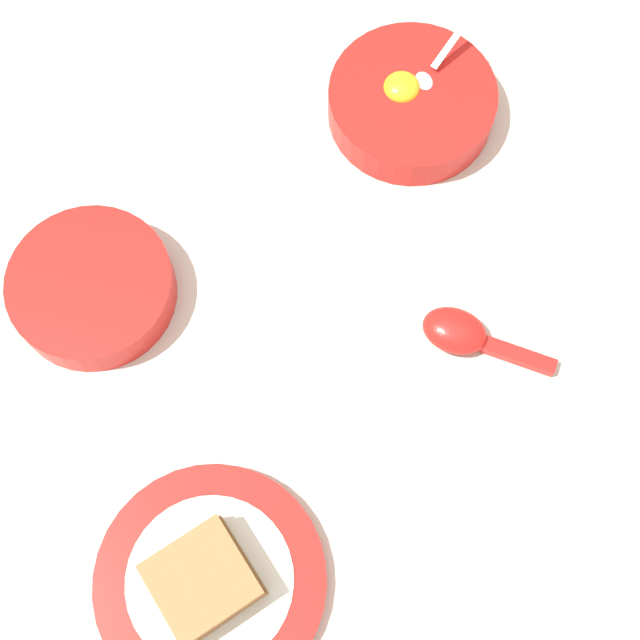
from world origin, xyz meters
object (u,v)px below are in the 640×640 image
object	(u,v)px
egg_bowl	(411,102)
toast_sandwich	(203,580)
toast_plate	(211,581)
congee_bowl	(92,287)
soup_spoon	(464,334)

from	to	relation	value
egg_bowl	toast_sandwich	distance (m)	0.53
toast_plate	congee_bowl	world-z (taller)	congee_bowl
egg_bowl	toast_sandwich	size ratio (longest dim) A/B	1.82
egg_bowl	congee_bowl	distance (m)	0.39
toast_plate	toast_sandwich	xyz separation A→B (m)	(0.00, 0.00, 0.03)
toast_sandwich	egg_bowl	bearing A→B (deg)	-42.31
egg_bowl	toast_plate	size ratio (longest dim) A/B	0.86
soup_spoon	congee_bowl	xyz separation A→B (m)	(0.17, 0.33, 0.01)
egg_bowl	soup_spoon	distance (m)	0.26
egg_bowl	soup_spoon	bearing A→B (deg)	169.05
egg_bowl	toast_plate	world-z (taller)	egg_bowl
egg_bowl	congee_bowl	size ratio (longest dim) A/B	1.10
toast_plate	soup_spoon	world-z (taller)	soup_spoon
egg_bowl	toast_sandwich	bearing A→B (deg)	137.69
egg_bowl	toast_sandwich	world-z (taller)	egg_bowl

